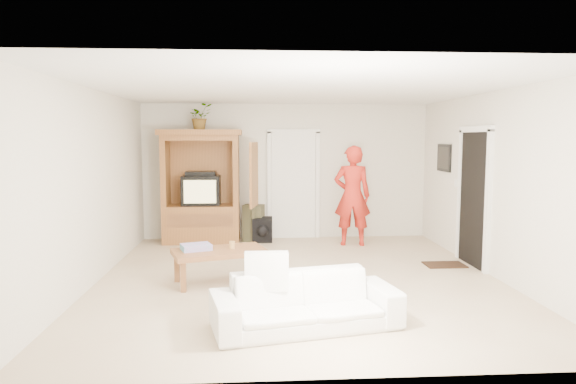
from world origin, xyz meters
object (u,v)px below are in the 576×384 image
object	(u,v)px
coffee_table	(220,254)
armoire	(203,194)
sofa	(306,301)
man	(352,196)

from	to	relation	value
coffee_table	armoire	bearing A→B (deg)	82.64
armoire	sofa	size ratio (longest dim) A/B	1.10
armoire	sofa	xyz separation A→B (m)	(1.49, -4.51, -0.63)
sofa	armoire	bearing A→B (deg)	96.35
man	coffee_table	bearing A→B (deg)	51.62
armoire	coffee_table	size ratio (longest dim) A/B	1.54
sofa	coffee_table	bearing A→B (deg)	108.09
man	coffee_table	world-z (taller)	man
armoire	coffee_table	bearing A→B (deg)	-79.93
armoire	man	bearing A→B (deg)	-9.62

